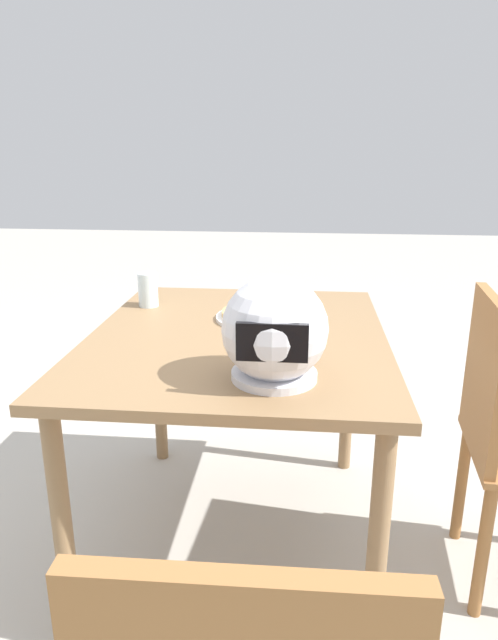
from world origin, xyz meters
The scene contains 6 objects.
ground_plane centered at (0.00, 0.00, 0.00)m, with size 14.00×14.00×0.00m, color #B2ADA3.
dining_table centered at (0.00, 0.00, 0.66)m, with size 0.90×1.09×0.74m.
pizza_plate centered at (-0.05, -0.15, 0.75)m, with size 0.29×0.29×0.01m, color white.
pizza centered at (-0.05, -0.15, 0.77)m, with size 0.25×0.25×0.06m.
motorcycle_helmet centered at (-0.13, 0.34, 0.87)m, with size 0.26×0.26×0.26m.
drinking_glass centered at (0.35, -0.27, 0.80)m, with size 0.07×0.07×0.12m, color silver.
Camera 1 is at (-0.19, 1.62, 1.30)m, focal length 31.52 mm.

